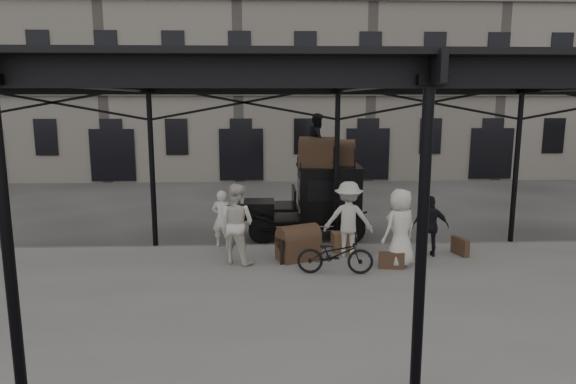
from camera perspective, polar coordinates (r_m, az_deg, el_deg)
name	(u,v)px	position (r m, az deg, el deg)	size (l,w,h in m)	color
ground	(346,272)	(12.67, 6.48, -8.84)	(120.00, 120.00, 0.00)	#383533
platform	(361,301)	(10.80, 8.13, -11.91)	(28.00, 8.00, 0.15)	slate
canopy	(364,75)	(10.30, 8.49, 12.75)	(22.50, 9.00, 4.74)	black
building_frontage	(300,48)	(30.03, 1.35, 15.72)	(64.00, 8.00, 14.00)	slate
taxi	(318,198)	(15.48, 3.37, -0.67)	(3.65, 1.55, 2.18)	black
porter_left	(222,219)	(14.05, -7.34, -2.96)	(0.58, 0.38, 1.58)	silver
porter_midleft	(236,223)	(12.63, -5.76, -3.49)	(0.96, 0.75, 1.98)	silver
porter_centre	(400,228)	(12.61, 12.35, -3.90)	(0.93, 0.60, 1.90)	silver
porter_official	(430,226)	(13.63, 15.54, -3.68)	(0.92, 0.38, 1.57)	black
porter_right	(348,219)	(13.20, 6.72, -3.01)	(1.25, 0.72, 1.94)	beige
bicycle	(335,254)	(11.96, 5.27, -6.91)	(0.61, 1.75, 0.92)	black
porter_roof	(318,140)	(15.15, 3.35, 5.79)	(0.76, 0.59, 1.56)	black
steamer_trunk_roof_near	(317,154)	(15.03, 3.20, 4.19)	(1.00, 0.61, 0.74)	#4E3824
steamer_trunk_roof_far	(340,154)	(15.57, 5.80, 4.19)	(0.88, 0.54, 0.64)	#4E3824
steamer_trunk_platform	(298,245)	(12.97, 1.16, -5.91)	(1.01, 0.62, 0.74)	#4E3824
wicker_hamper	(344,242)	(13.78, 6.20, -5.51)	(0.60, 0.45, 0.50)	olive
suitcase_upright	(460,246)	(14.11, 18.58, -5.73)	(0.15, 0.60, 0.45)	#4E3824
suitcase_flat	(391,260)	(12.57, 11.42, -7.46)	(0.60, 0.15, 0.40)	#4E3824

